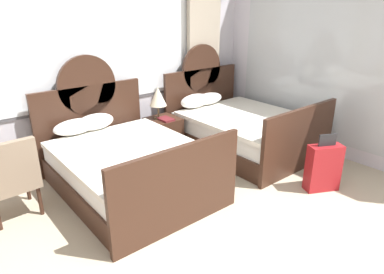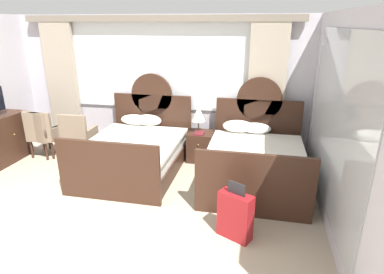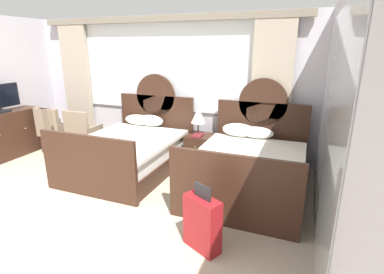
{
  "view_description": "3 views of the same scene",
  "coord_description": "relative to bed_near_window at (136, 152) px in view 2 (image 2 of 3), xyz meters",
  "views": [
    {
      "loc": [
        -1.95,
        -0.74,
        2.23
      ],
      "look_at": [
        0.6,
        2.35,
        0.68
      ],
      "focal_mm": 31.94,
      "sensor_mm": 36.0,
      "label": 1
    },
    {
      "loc": [
        2.0,
        -2.25,
        2.55
      ],
      "look_at": [
        1.0,
        2.46,
        0.83
      ],
      "focal_mm": 30.19,
      "sensor_mm": 36.0,
      "label": 2
    },
    {
      "loc": [
        2.71,
        -1.39,
        2.11
      ],
      "look_at": [
        1.17,
        2.52,
        0.83
      ],
      "focal_mm": 27.54,
      "sensor_mm": 36.0,
      "label": 3
    }
  ],
  "objects": [
    {
      "name": "table_lamp_on_nightstand",
      "position": [
        1.0,
        0.74,
        0.57
      ],
      "size": [
        0.27,
        0.27,
        0.51
      ],
      "color": "brown",
      "rests_on": "nightstand_between_beds"
    },
    {
      "name": "bed_near_window",
      "position": [
        0.0,
        0.0,
        0.0
      ],
      "size": [
        1.6,
        2.14,
        1.61
      ],
      "color": "#382116",
      "rests_on": "ground_plane"
    },
    {
      "name": "wall_right_mirror",
      "position": [
        3.1,
        -1.08,
        1.0
      ],
      "size": [
        0.08,
        4.56,
        2.7
      ],
      "color": "silver",
      "rests_on": "ground_plane"
    },
    {
      "name": "armchair_by_window_left",
      "position": [
        -1.27,
        0.25,
        0.16
      ],
      "size": [
        0.55,
        0.55,
        0.94
      ],
      "color": "#84705B",
      "rests_on": "ground_plane"
    },
    {
      "name": "armchair_by_window_right",
      "position": [
        -2.05,
        0.25,
        0.16
      ],
      "size": [
        0.66,
        0.66,
        0.94
      ],
      "color": "#84705B",
      "rests_on": "ground_plane"
    },
    {
      "name": "wall_back_window",
      "position": [
        0.11,
        1.17,
        1.1
      ],
      "size": [
        5.92,
        0.22,
        2.7
      ],
      "color": "silver",
      "rests_on": "ground_plane"
    },
    {
      "name": "nightstand_between_beds",
      "position": [
        1.06,
        0.7,
        -0.07
      ],
      "size": [
        0.48,
        0.5,
        0.57
      ],
      "color": "#382116",
      "rests_on": "ground_plane"
    },
    {
      "name": "armchair_by_window_centre",
      "position": [
        -2.02,
        0.25,
        0.16
      ],
      "size": [
        0.58,
        0.58,
        0.94
      ],
      "color": "#84705B",
      "rests_on": "ground_plane"
    },
    {
      "name": "bed_near_mirror",
      "position": [
        2.1,
        0.0,
        0.0
      ],
      "size": [
        1.6,
        2.14,
        1.61
      ],
      "color": "#382116",
      "rests_on": "ground_plane"
    },
    {
      "name": "book_on_nightstand",
      "position": [
        1.04,
        0.6,
        0.23
      ],
      "size": [
        0.18,
        0.26,
        0.03
      ],
      "color": "maroon",
      "rests_on": "nightstand_between_beds"
    },
    {
      "name": "suitcase_on_floor",
      "position": [
        1.92,
        -1.59,
        -0.04
      ],
      "size": [
        0.46,
        0.36,
        0.76
      ],
      "color": "maroon",
      "rests_on": "ground_plane"
    }
  ]
}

